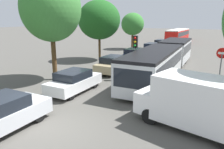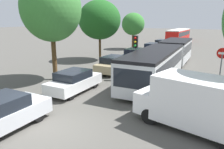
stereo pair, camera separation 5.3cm
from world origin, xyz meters
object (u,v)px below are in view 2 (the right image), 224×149
object	(u,v)px
queued_car_navy	(135,55)
tree_left_mid	(51,8)
queued_car_blue	(153,49)
tree_left_far	(100,21)
articulated_bus	(165,57)
queued_car_tan	(114,64)
queued_car_white	(74,81)
white_van	(199,103)
no_entry_sign	(221,62)
tree_left_distant	(134,25)
traffic_light	(135,48)
queued_car_black	(162,44)
city_bus_rear	(179,34)

from	to	relation	value
queued_car_navy	tree_left_mid	distance (m)	10.83
queued_car_blue	queued_car_navy	bearing A→B (deg)	179.13
tree_left_far	articulated_bus	bearing A→B (deg)	-20.88
queued_car_blue	tree_left_mid	world-z (taller)	tree_left_mid
queued_car_tan	queued_car_navy	distance (m)	5.12
queued_car_tan	tree_left_mid	world-z (taller)	tree_left_mid
queued_car_white	queued_car_tan	distance (m)	5.94
white_van	tree_left_mid	world-z (taller)	tree_left_mid
queued_car_blue	no_entry_sign	distance (m)	14.83
tree_left_far	tree_left_distant	size ratio (longest dim) A/B	1.21
queued_car_tan	traffic_light	size ratio (longest dim) A/B	1.24
white_van	tree_left_distant	xyz separation A→B (m)	(-11.66, 22.99, 2.48)
queued_car_tan	tree_left_far	bearing A→B (deg)	42.23
tree_left_far	queued_car_black	bearing A→B (deg)	70.67
tree_left_distant	queued_car_blue	bearing A→B (deg)	-43.18
queued_car_white	no_entry_sign	distance (m)	9.66
queued_car_tan	tree_left_distant	world-z (taller)	tree_left_distant
city_bus_rear	tree_left_mid	xyz separation A→B (m)	(-3.33, -35.00, 3.94)
articulated_bus	city_bus_rear	xyz separation A→B (m)	(-3.89, 29.20, -0.01)
queued_car_white	queued_car_blue	xyz separation A→B (m)	(0.43, 17.01, 0.06)
queued_car_white	queued_car_black	world-z (taller)	queued_car_black
tree_left_mid	queued_car_navy	bearing A→B (deg)	70.73
queued_car_tan	tree_left_distant	xyz separation A→B (m)	(-3.95, 15.18, 2.98)
articulated_bus	city_bus_rear	distance (m)	29.46
queued_car_blue	tree_left_mid	bearing A→B (deg)	168.90
traffic_light	tree_left_distant	xyz separation A→B (m)	(-6.45, 16.62, 1.22)
tree_left_distant	traffic_light	bearing A→B (deg)	-68.79
queued_car_blue	traffic_light	xyz separation A→B (m)	(2.07, -12.51, 1.73)
articulated_bus	queued_car_blue	size ratio (longest dim) A/B	3.72
city_bus_rear	traffic_light	size ratio (longest dim) A/B	3.36
articulated_bus	queued_car_tan	xyz separation A→B (m)	(-4.12, -1.66, -0.68)
queued_car_tan	no_entry_sign	size ratio (longest dim) A/B	1.50
queued_car_blue	queued_car_tan	bearing A→B (deg)	179.74
no_entry_sign	tree_left_mid	distance (m)	12.36
queued_car_tan	no_entry_sign	bearing A→B (deg)	-97.24
tree_left_mid	tree_left_distant	size ratio (longest dim) A/B	1.41
queued_car_white	traffic_light	size ratio (longest dim) A/B	1.21
queued_car_blue	no_entry_sign	size ratio (longest dim) A/B	1.58
white_van	tree_left_distant	bearing A→B (deg)	-48.14
articulated_bus	queued_car_navy	size ratio (longest dim) A/B	3.75
traffic_light	articulated_bus	bearing A→B (deg)	148.24
queued_car_tan	tree_left_far	world-z (taller)	tree_left_far
queued_car_navy	tree_left_distant	distance (m)	11.25
white_van	traffic_light	bearing A→B (deg)	-35.78
queued_car_blue	queued_car_black	bearing A→B (deg)	4.24
queued_car_white	traffic_light	world-z (taller)	traffic_light
tree_left_far	queued_car_navy	bearing A→B (deg)	4.73
queued_car_blue	traffic_light	distance (m)	12.80
no_entry_sign	tree_left_far	size ratio (longest dim) A/B	0.42
queued_car_white	queued_car_blue	distance (m)	17.02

